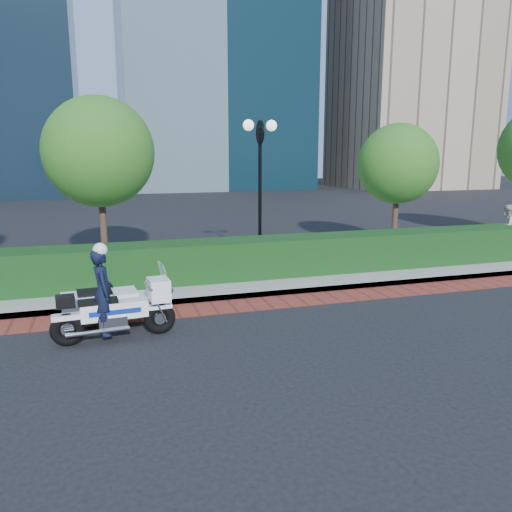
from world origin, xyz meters
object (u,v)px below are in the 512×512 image
object	(u,v)px
tree_b	(99,152)
tree_c	(398,164)
police_motorcycle	(107,303)
pedestrian	(506,227)
lamppost	(260,169)

from	to	relation	value
tree_b	tree_c	world-z (taller)	tree_b
police_motorcycle	pedestrian	xyz separation A→B (m)	(13.39, 4.33, 0.29)
tree_b	police_motorcycle	world-z (taller)	tree_b
tree_b	police_motorcycle	distance (m)	6.65
tree_c	police_motorcycle	distance (m)	11.96
tree_b	pedestrian	bearing A→B (deg)	-7.27
lamppost	pedestrian	distance (m)	9.09
tree_b	police_motorcycle	xyz separation A→B (m)	(-0.04, -6.03, -2.81)
lamppost	tree_c	size ratio (longest dim) A/B	0.98
tree_c	police_motorcycle	world-z (taller)	tree_c
lamppost	tree_c	world-z (taller)	tree_c
pedestrian	lamppost	bearing A→B (deg)	-21.09
pedestrian	tree_c	bearing A→B (deg)	-45.45
police_motorcycle	pedestrian	bearing A→B (deg)	12.83
tree_b	tree_c	xyz separation A→B (m)	(10.00, -0.00, -0.39)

